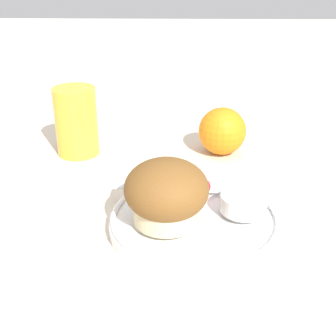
{
  "coord_description": "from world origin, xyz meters",
  "views": [
    {
      "loc": [
        -0.03,
        -0.45,
        0.29
      ],
      "look_at": [
        -0.04,
        0.03,
        0.06
      ],
      "focal_mm": 50.0,
      "sensor_mm": 36.0,
      "label": 1
    }
  ],
  "objects_px": {
    "juice_glass": "(76,122)",
    "muffin": "(166,193)",
    "butter_knife": "(194,188)",
    "orange_fruit": "(222,131)"
  },
  "relations": [
    {
      "from": "butter_knife",
      "to": "juice_glass",
      "type": "distance_m",
      "value": 0.23
    },
    {
      "from": "muffin",
      "to": "butter_knife",
      "type": "bearing_deg",
      "value": 64.86
    },
    {
      "from": "muffin",
      "to": "orange_fruit",
      "type": "relative_size",
      "value": 1.27
    },
    {
      "from": "juice_glass",
      "to": "butter_knife",
      "type": "bearing_deg",
      "value": -40.94
    },
    {
      "from": "juice_glass",
      "to": "orange_fruit",
      "type": "bearing_deg",
      "value": 1.1
    },
    {
      "from": "juice_glass",
      "to": "muffin",
      "type": "bearing_deg",
      "value": -57.47
    },
    {
      "from": "muffin",
      "to": "juice_glass",
      "type": "bearing_deg",
      "value": 122.53
    },
    {
      "from": "orange_fruit",
      "to": "butter_knife",
      "type": "bearing_deg",
      "value": -106.65
    },
    {
      "from": "butter_knife",
      "to": "orange_fruit",
      "type": "height_order",
      "value": "orange_fruit"
    },
    {
      "from": "muffin",
      "to": "juice_glass",
      "type": "height_order",
      "value": "juice_glass"
    }
  ]
}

